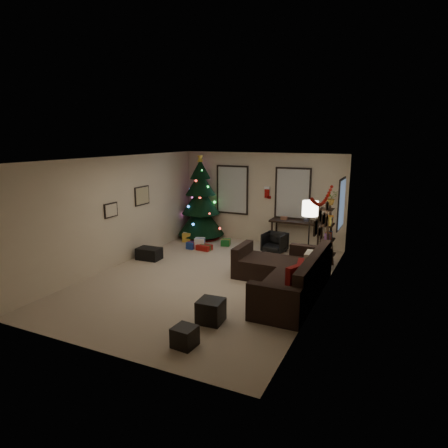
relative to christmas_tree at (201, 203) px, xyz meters
The scene contains 29 objects.
floor 3.81m from the christmas_tree, 58.95° to the right, with size 7.00×7.00×0.00m, color tan.
ceiling 3.97m from the christmas_tree, 58.95° to the right, with size 7.00×7.00×0.00m, color white.
wall_back 1.93m from the christmas_tree, 11.45° to the left, with size 5.00×5.00×0.00m, color beige.
wall_front 6.89m from the christmas_tree, 74.16° to the right, with size 5.00×5.00×0.00m, color beige.
wall_left 3.19m from the christmas_tree, 101.28° to the right, with size 7.00×7.00×0.00m, color beige.
wall_right 5.38m from the christmas_tree, 35.47° to the right, with size 7.00×7.00×0.00m, color beige.
window_back_left 1.08m from the christmas_tree, 20.68° to the left, with size 1.05×0.06×1.50m.
window_back_right 2.88m from the christmas_tree, ahead, with size 1.05×0.06×1.50m.
window_right_wall 4.40m from the christmas_tree, ahead, with size 0.06×0.90×1.30m.
christmas_tree is the anchor object (origin of this frame).
presents 1.42m from the christmas_tree, 61.92° to the right, with size 1.50×1.01×0.30m.
sofa 4.89m from the christmas_tree, 40.01° to the right, with size 2.03×2.93×0.90m.
pillow_red_a 5.70m from the christmas_tree, 44.02° to the right, with size 0.12×0.44×0.44m, color maroon.
pillow_red_b 5.47m from the christmas_tree, 41.37° to the right, with size 0.11×0.41×0.41m, color maroon.
pillow_cream 5.05m from the christmas_tree, 35.65° to the right, with size 0.12×0.43×0.43m, color beige.
ottoman_near 5.89m from the christmas_tree, 60.08° to the right, with size 0.42×0.42×0.40m, color black.
ottoman_far 6.68m from the christmas_tree, 63.92° to the right, with size 0.34×0.34×0.32m, color black.
desk 3.07m from the christmas_tree, ahead, with size 1.51×0.54×0.82m.
desk_chair 2.80m from the christmas_tree, 11.88° to the right, with size 0.55×0.51×0.56m, color black.
bookshelf 4.36m from the christmas_tree, 16.27° to the right, with size 0.30×0.50×1.67m.
potted_plant 4.40m from the christmas_tree, 16.32° to the right, with size 0.39×0.34×0.43m, color #4C4C4C.
floor_lamp 4.25m from the christmas_tree, 25.38° to the right, with size 0.36×0.36×1.72m.
art_map 2.31m from the christmas_tree, 105.47° to the right, with size 0.04×0.60×0.50m.
art_abstract 3.49m from the christmas_tree, 99.99° to the right, with size 0.04×0.45×0.35m.
gallery 5.42m from the christmas_tree, 36.23° to the right, with size 0.03×1.25×0.54m.
garland 5.37m from the christmas_tree, 35.22° to the right, with size 0.08×1.90×0.30m, color #A5140C, non-canonical shape.
stocking_left 1.82m from the christmas_tree, 14.87° to the left, with size 0.20×0.05×0.36m.
stocking_right 2.14m from the christmas_tree, ahead, with size 0.20×0.05×0.36m.
storage_bin 2.72m from the christmas_tree, 94.12° to the right, with size 0.61×0.41×0.31m, color black.
Camera 1 is at (3.88, -7.52, 3.15)m, focal length 31.39 mm.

